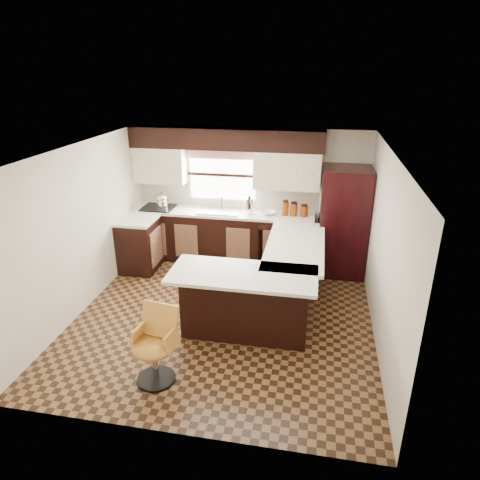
% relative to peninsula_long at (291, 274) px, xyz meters
% --- Properties ---
extents(floor, '(4.40, 4.40, 0.00)m').
position_rel_peninsula_long_xyz_m(floor, '(-0.90, -0.62, -0.45)').
color(floor, '#49301A').
rests_on(floor, ground).
extents(ceiling, '(4.40, 4.40, 0.00)m').
position_rel_peninsula_long_xyz_m(ceiling, '(-0.90, -0.62, 1.95)').
color(ceiling, silver).
rests_on(ceiling, wall_back).
extents(wall_back, '(4.40, 0.00, 4.40)m').
position_rel_peninsula_long_xyz_m(wall_back, '(-0.90, 1.58, 0.75)').
color(wall_back, beige).
rests_on(wall_back, floor).
extents(wall_front, '(4.40, 0.00, 4.40)m').
position_rel_peninsula_long_xyz_m(wall_front, '(-0.90, -2.83, 0.75)').
color(wall_front, beige).
rests_on(wall_front, floor).
extents(wall_left, '(0.00, 4.40, 4.40)m').
position_rel_peninsula_long_xyz_m(wall_left, '(-3.00, -0.62, 0.75)').
color(wall_left, beige).
rests_on(wall_left, floor).
extents(wall_right, '(0.00, 4.40, 4.40)m').
position_rel_peninsula_long_xyz_m(wall_right, '(1.20, -0.62, 0.75)').
color(wall_right, beige).
rests_on(wall_right, floor).
extents(base_cab_back, '(3.30, 0.60, 0.90)m').
position_rel_peninsula_long_xyz_m(base_cab_back, '(-1.35, 1.28, 0.00)').
color(base_cab_back, black).
rests_on(base_cab_back, floor).
extents(base_cab_left, '(0.60, 0.70, 0.90)m').
position_rel_peninsula_long_xyz_m(base_cab_left, '(-2.70, 0.62, 0.00)').
color(base_cab_left, black).
rests_on(base_cab_left, floor).
extents(counter_back, '(3.30, 0.60, 0.04)m').
position_rel_peninsula_long_xyz_m(counter_back, '(-1.35, 1.28, 0.47)').
color(counter_back, silver).
rests_on(counter_back, base_cab_back).
extents(counter_left, '(0.60, 0.70, 0.04)m').
position_rel_peninsula_long_xyz_m(counter_left, '(-2.70, 0.62, 0.47)').
color(counter_left, silver).
rests_on(counter_left, base_cab_left).
extents(soffit, '(3.40, 0.35, 0.36)m').
position_rel_peninsula_long_xyz_m(soffit, '(-1.30, 1.40, 1.77)').
color(soffit, black).
rests_on(soffit, wall_back).
extents(upper_cab_left, '(0.94, 0.35, 0.64)m').
position_rel_peninsula_long_xyz_m(upper_cab_left, '(-2.52, 1.40, 1.27)').
color(upper_cab_left, beige).
rests_on(upper_cab_left, wall_back).
extents(upper_cab_right, '(1.14, 0.35, 0.64)m').
position_rel_peninsula_long_xyz_m(upper_cab_right, '(-0.22, 1.40, 1.27)').
color(upper_cab_right, beige).
rests_on(upper_cab_right, wall_back).
extents(window_pane, '(1.20, 0.02, 0.90)m').
position_rel_peninsula_long_xyz_m(window_pane, '(-1.40, 1.56, 1.10)').
color(window_pane, white).
rests_on(window_pane, wall_back).
extents(valance, '(1.30, 0.06, 0.18)m').
position_rel_peninsula_long_xyz_m(valance, '(-1.40, 1.52, 1.49)').
color(valance, '#D19B93').
rests_on(valance, wall_back).
extents(sink, '(0.75, 0.45, 0.03)m').
position_rel_peninsula_long_xyz_m(sink, '(-1.40, 1.25, 0.51)').
color(sink, '#B2B2B7').
rests_on(sink, counter_back).
extents(dishwasher, '(0.58, 0.03, 0.78)m').
position_rel_peninsula_long_xyz_m(dishwasher, '(-0.35, 0.99, -0.02)').
color(dishwasher, black).
rests_on(dishwasher, floor).
extents(cooktop, '(0.58, 0.50, 0.02)m').
position_rel_peninsula_long_xyz_m(cooktop, '(-2.55, 1.25, 0.51)').
color(cooktop, black).
rests_on(cooktop, counter_back).
extents(peninsula_long, '(0.60, 1.95, 0.90)m').
position_rel_peninsula_long_xyz_m(peninsula_long, '(0.00, 0.00, 0.00)').
color(peninsula_long, black).
rests_on(peninsula_long, floor).
extents(peninsula_return, '(1.65, 0.60, 0.90)m').
position_rel_peninsula_long_xyz_m(peninsula_return, '(-0.53, -0.97, 0.00)').
color(peninsula_return, black).
rests_on(peninsula_return, floor).
extents(counter_pen_long, '(0.84, 1.95, 0.04)m').
position_rel_peninsula_long_xyz_m(counter_pen_long, '(0.05, 0.00, 0.47)').
color(counter_pen_long, silver).
rests_on(counter_pen_long, peninsula_long).
extents(counter_pen_return, '(1.89, 0.84, 0.04)m').
position_rel_peninsula_long_xyz_m(counter_pen_return, '(-0.55, -1.06, 0.47)').
color(counter_pen_return, silver).
rests_on(counter_pen_return, peninsula_return).
extents(refrigerator, '(0.79, 0.76, 1.85)m').
position_rel_peninsula_long_xyz_m(refrigerator, '(0.78, 1.18, 0.48)').
color(refrigerator, black).
rests_on(refrigerator, floor).
extents(bar_chair, '(0.56, 0.56, 0.91)m').
position_rel_peninsula_long_xyz_m(bar_chair, '(-1.38, -2.12, 0.00)').
color(bar_chair, '#C8842D').
rests_on(bar_chair, floor).
extents(kettle, '(0.20, 0.20, 0.28)m').
position_rel_peninsula_long_xyz_m(kettle, '(-2.47, 1.26, 0.66)').
color(kettle, silver).
rests_on(kettle, cooktop).
extents(percolator, '(0.13, 0.13, 0.28)m').
position_rel_peninsula_long_xyz_m(percolator, '(-0.85, 1.28, 0.64)').
color(percolator, silver).
rests_on(percolator, counter_back).
extents(mixing_bowl, '(0.34, 0.34, 0.06)m').
position_rel_peninsula_long_xyz_m(mixing_bowl, '(-0.51, 1.28, 0.53)').
color(mixing_bowl, white).
rests_on(mixing_bowl, counter_back).
extents(canister_large, '(0.12, 0.12, 0.24)m').
position_rel_peninsula_long_xyz_m(canister_large, '(-0.22, 1.30, 0.62)').
color(canister_large, '#813109').
rests_on(canister_large, counter_back).
extents(canister_med, '(0.13, 0.13, 0.22)m').
position_rel_peninsula_long_xyz_m(canister_med, '(-0.07, 1.30, 0.60)').
color(canister_med, '#813109').
rests_on(canister_med, counter_back).
extents(canister_small, '(0.13, 0.13, 0.18)m').
position_rel_peninsula_long_xyz_m(canister_small, '(0.11, 1.30, 0.59)').
color(canister_small, '#813109').
rests_on(canister_small, counter_back).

